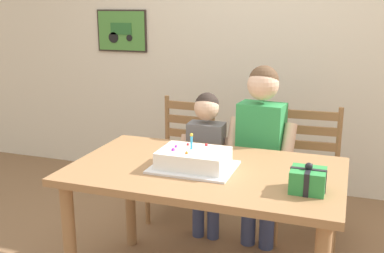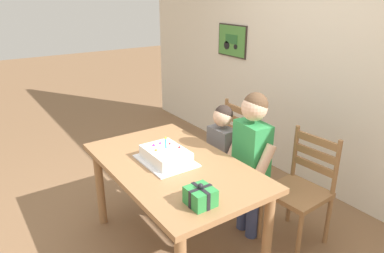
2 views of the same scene
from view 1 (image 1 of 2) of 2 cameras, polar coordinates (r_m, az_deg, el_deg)
back_wall at (r=4.07m, az=9.44°, el=10.28°), size 6.40×0.11×2.60m
dining_table at (r=2.52m, az=1.69°, el=-7.32°), size 1.46×0.87×0.76m
birthday_cake at (r=2.47m, az=0.20°, el=-4.13°), size 0.44×0.34×0.19m
gift_box_red_large at (r=2.23m, az=14.18°, el=-6.47°), size 0.17×0.16×0.14m
chair_left at (r=3.53m, az=-1.19°, el=-4.03°), size 0.43×0.43×0.92m
chair_right at (r=3.34m, az=14.24°, el=-5.64°), size 0.44×0.44×0.92m
child_older at (r=3.02m, az=8.53°, el=-1.73°), size 0.47×0.28×1.24m
child_younger at (r=3.14m, az=1.78°, el=-3.22°), size 0.38×0.22×1.05m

